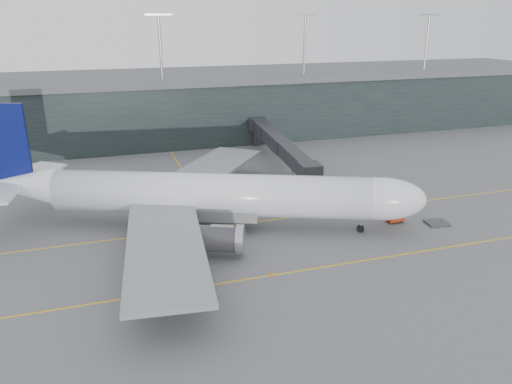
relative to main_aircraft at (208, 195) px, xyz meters
name	(u,v)px	position (x,y,z in m)	size (l,w,h in m)	color
ground	(179,221)	(-3.75, 3.86, -4.95)	(320.00, 320.00, 0.00)	#5A595E
taxiline_a	(184,231)	(-3.75, -0.14, -4.94)	(160.00, 0.25, 0.02)	yellow
taxiline_b	(208,285)	(-3.75, -16.14, -4.94)	(160.00, 0.25, 0.02)	yellow
taxiline_lead_main	(188,178)	(1.25, 23.86, -4.94)	(0.25, 60.00, 0.02)	yellow
terminal	(139,106)	(-3.76, 61.86, 2.67)	(240.00, 36.00, 29.00)	black
main_aircraft	(208,195)	(0.00, 0.00, 0.00)	(60.29, 55.68, 17.64)	white
jet_bridge	(271,140)	(19.49, 28.63, 0.10)	(7.61, 44.28, 6.74)	#27272B
gse_cart	(395,216)	(26.75, -6.40, -4.02)	(2.51, 1.65, 1.67)	#9E270B
baggage_dolly	(437,223)	(32.20, -9.04, -4.76)	(3.14, 2.52, 0.31)	#333438
uld_a	(138,197)	(-8.73, 13.59, -3.93)	(2.45, 2.12, 1.94)	#35353A
uld_b	(153,191)	(-6.18, 15.50, -3.91)	(2.60, 2.32, 1.98)	#35353A
uld_c	(170,193)	(-3.64, 13.35, -3.85)	(2.55, 2.17, 2.09)	#35353A
cone_nose	(405,206)	(31.56, -1.81, -4.63)	(0.40, 0.40, 0.64)	#CC6C0B
cone_wing_stbd	(272,272)	(3.94, -16.11, -4.57)	(0.47, 0.47, 0.76)	#DE610C
cone_wing_port	(217,193)	(4.39, 13.10, -4.61)	(0.43, 0.43, 0.68)	#D06B0B
cone_tail	(136,260)	(-11.04, -8.03, -4.56)	(0.49, 0.49, 0.79)	#E85E0C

